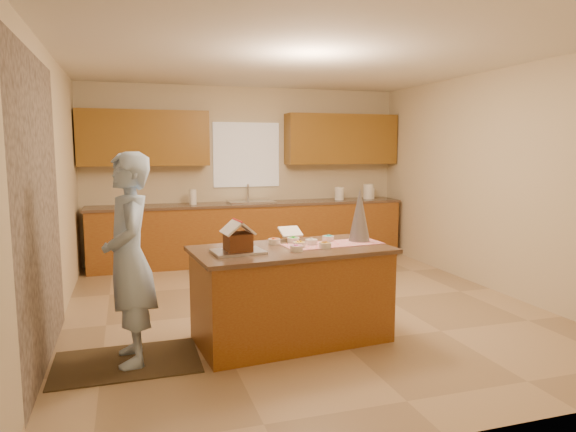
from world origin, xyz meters
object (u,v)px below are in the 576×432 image
object	(u,v)px
tinsel_tree	(360,215)
boy	(129,259)
gingerbread_house	(238,239)
island_base	(291,296)

from	to	relation	value
tinsel_tree	boy	world-z (taller)	boy
tinsel_tree	gingerbread_house	distance (m)	1.26
tinsel_tree	boy	distance (m)	2.15
island_base	boy	xyz separation A→B (m)	(-1.40, -0.10, 0.46)
tinsel_tree	island_base	bearing A→B (deg)	-171.02
island_base	boy	distance (m)	1.48
boy	gingerbread_house	size ratio (longest dim) A/B	6.02
boy	gingerbread_house	world-z (taller)	boy
gingerbread_house	tinsel_tree	bearing A→B (deg)	9.62
island_base	gingerbread_house	distance (m)	0.77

